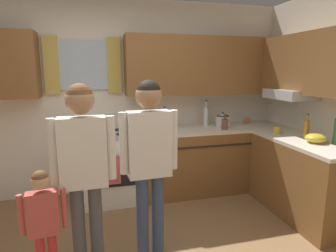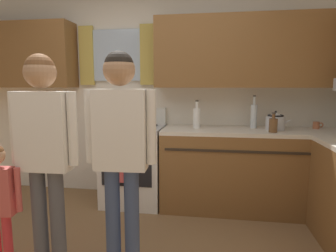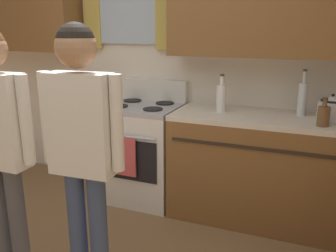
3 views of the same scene
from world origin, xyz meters
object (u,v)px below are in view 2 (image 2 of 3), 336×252
Objects in this scene: stovetop_kettle at (276,121)px; adult_holding_child at (44,140)px; adult_in_plaid at (121,138)px; bottle_squat_brown at (273,125)px; bottle_tall_clear at (254,116)px; bottle_milk_white at (197,118)px; stove_oven at (134,163)px; cup_terracotta at (317,125)px.

stovetop_kettle is 0.17× the size of adult_holding_child.
adult_in_plaid is at bearing 7.70° from adult_holding_child.
adult_in_plaid reaches higher than bottle_squat_brown.
bottle_squat_brown is 0.13× the size of adult_in_plaid.
adult_in_plaid is (-1.09, -1.42, -0.03)m from bottle_tall_clear.
adult_in_plaid reaches higher than bottle_tall_clear.
bottle_milk_white is at bearing 179.88° from stovetop_kettle.
bottle_squat_brown is at bearing -6.85° from stove_oven.
adult_holding_child is (-1.83, -1.38, 0.00)m from stovetop_kettle.
cup_terracotta is at bearing 6.55° from bottle_milk_white.
bottle_squat_brown is at bearing -107.93° from stovetop_kettle.
bottle_tall_clear is at bearing 153.04° from stovetop_kettle.
adult_in_plaid is (0.27, -1.31, 0.54)m from stove_oven.
adult_holding_child is (-0.99, -1.38, -0.02)m from bottle_milk_white.
bottle_milk_white reaches higher than stovetop_kettle.
adult_holding_child is at bearing -137.37° from bottle_tall_clear.
cup_terracotta is (2.03, 0.15, 0.47)m from stove_oven.
adult_holding_child is (-0.26, -1.38, 0.53)m from stove_oven.
bottle_squat_brown is 0.65× the size of bottle_milk_white.
bottle_milk_white is (-0.78, 0.18, 0.04)m from bottle_squat_brown.
bottle_tall_clear is 2.20m from adult_holding_child.
bottle_squat_brown is at bearing -61.91° from bottle_tall_clear.
stovetop_kettle reaches higher than cup_terracotta.
bottle_squat_brown is (1.51, -0.18, 0.51)m from stove_oven.
stove_oven is 1.60m from bottle_squat_brown.
bottle_milk_white is at bearing 70.74° from adult_in_plaid.
bottle_tall_clear reaches higher than stovetop_kettle.
bottle_milk_white is 1.39m from adult_in_plaid.
adult_in_plaid is at bearing -109.26° from bottle_milk_white.
cup_terracotta is 2.29m from adult_in_plaid.
stove_oven is at bearing -175.45° from bottle_tall_clear.
stove_oven is at bearing -179.89° from bottle_milk_white.
adult_holding_child is at bearing -172.30° from adult_in_plaid.
stove_oven is 5.37× the size of bottle_squat_brown.
bottle_squat_brown is 0.19m from stovetop_kettle.
stovetop_kettle is 1.84m from adult_in_plaid.
stove_oven is at bearing -175.74° from cup_terracotta.
bottle_tall_clear is 1.79× the size of bottle_squat_brown.
adult_holding_child is at bearing -125.59° from bottle_milk_white.
bottle_tall_clear is at bearing 52.54° from adult_in_plaid.
stovetop_kettle is at bearing 45.22° from adult_in_plaid.
bottle_tall_clear is 0.23× the size of adult_holding_child.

